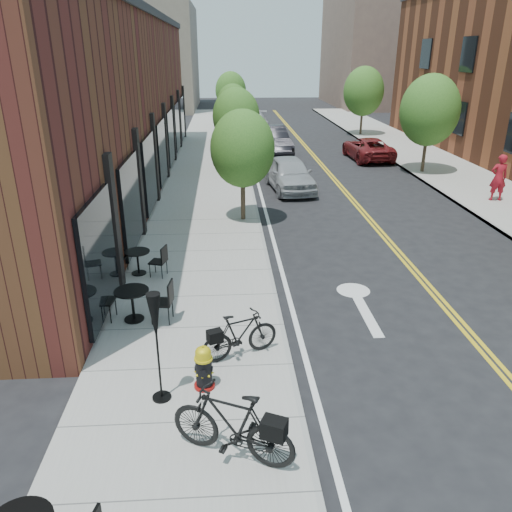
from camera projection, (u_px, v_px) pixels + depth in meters
name	position (u px, v px, depth m)	size (l,w,h in m)	color
ground	(293.00, 369.00, 9.63)	(120.00, 120.00, 0.00)	black
sidewalk_near	(205.00, 213.00, 18.71)	(4.00, 70.00, 0.12)	#9E9B93
building_near	(97.00, 107.00, 20.83)	(5.00, 28.00, 7.00)	#4B1A18
bg_building_left	(156.00, 58.00, 51.53)	(8.00, 14.00, 10.00)	#726656
bg_building_right	(380.00, 48.00, 54.40)	(10.00, 16.00, 12.00)	brown
tree_near_a	(243.00, 149.00, 16.90)	(2.20, 2.20, 3.81)	#382B1E
tree_near_b	(236.00, 117.00, 24.24)	(2.30, 2.30, 3.98)	#382B1E
tree_near_c	(233.00, 104.00, 31.69)	(2.10, 2.10, 3.67)	#382B1E
tree_near_d	(231.00, 91.00, 38.97)	(2.40, 2.40, 4.11)	#382B1E
tree_far_b	(430.00, 110.00, 23.72)	(2.80, 2.80, 4.62)	#382B1E
tree_far_c	(364.00, 91.00, 34.79)	(2.80, 2.80, 4.62)	#382B1E
fire_hydrant	(204.00, 368.00, 8.78)	(0.42, 0.42, 0.85)	maroon
bicycle_left	(232.00, 425.00, 7.18)	(0.55, 1.93, 1.16)	black
bicycle_right	(240.00, 335.00, 9.66)	(0.45, 1.58, 0.95)	black
bistro_set_b	(132.00, 301.00, 10.97)	(1.79, 0.85, 0.95)	black
bistro_set_c	(138.00, 259.00, 13.30)	(1.60, 0.84, 0.84)	black
patio_umbrella	(156.00, 325.00, 8.09)	(0.33, 0.33, 2.02)	black
parked_car_a	(289.00, 174.00, 21.76)	(1.69, 4.21, 1.43)	#A3A6AB
parked_car_b	(271.00, 141.00, 29.16)	(1.71, 4.91, 1.62)	black
parked_car_c	(252.00, 125.00, 35.32)	(2.24, 5.51, 1.60)	#B6B5BB
parked_car_far	(368.00, 148.00, 27.94)	(2.03, 4.40, 1.22)	maroon
pedestrian	(499.00, 178.00, 19.71)	(0.67, 0.44, 1.84)	maroon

